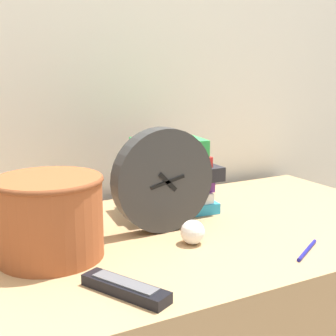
% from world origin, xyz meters
% --- Properties ---
extents(wall_back, '(6.00, 0.04, 2.40)m').
position_xyz_m(wall_back, '(0.00, 0.74, 1.20)').
color(wall_back, silver).
rests_on(wall_back, ground_plane).
extents(desk_clock, '(0.25, 0.05, 0.25)m').
position_xyz_m(desk_clock, '(0.01, 0.36, 0.86)').
color(desk_clock, '#333333').
rests_on(desk_clock, desk).
extents(book_stack, '(0.24, 0.21, 0.20)m').
position_xyz_m(book_stack, '(0.10, 0.49, 0.83)').
color(book_stack, '#2D9ED1').
rests_on(book_stack, desk).
extents(basket, '(0.22, 0.22, 0.17)m').
position_xyz_m(basket, '(-0.26, 0.33, 0.82)').
color(basket, '#994C28').
rests_on(basket, desk).
extents(tv_remote, '(0.11, 0.17, 0.02)m').
position_xyz_m(tv_remote, '(-0.19, 0.11, 0.74)').
color(tv_remote, black).
rests_on(tv_remote, desk).
extents(crumpled_paper_ball, '(0.05, 0.05, 0.05)m').
position_xyz_m(crumpled_paper_ball, '(0.03, 0.25, 0.76)').
color(crumpled_paper_ball, white).
rests_on(crumpled_paper_ball, desk).
extents(pen, '(0.11, 0.07, 0.01)m').
position_xyz_m(pen, '(0.22, 0.10, 0.74)').
color(pen, navy).
rests_on(pen, desk).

